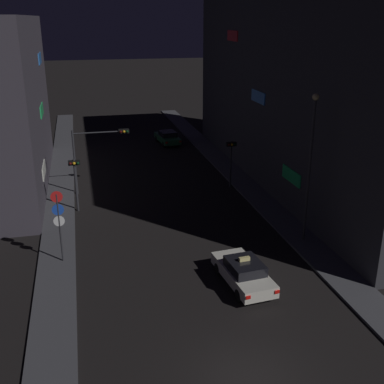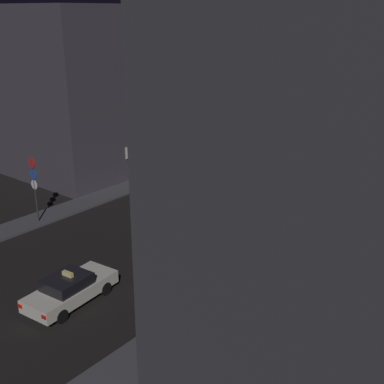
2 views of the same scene
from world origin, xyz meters
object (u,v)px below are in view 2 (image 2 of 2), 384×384
object	(u,v)px
traffic_light_overhead	(184,139)
traffic_light_right_kerb	(303,184)
sign_pole_left	(34,183)
taxi	(70,289)
street_lamp_near_block	(217,196)
far_car	(357,157)
traffic_light_left_kerb	(133,158)

from	to	relation	value
traffic_light_overhead	traffic_light_right_kerb	xyz separation A→B (m)	(10.41, -1.15, -0.95)
traffic_light_overhead	sign_pole_left	bearing A→B (deg)	-103.03
taxi	traffic_light_overhead	distance (m)	17.26
sign_pole_left	street_lamp_near_block	bearing A→B (deg)	-2.43
far_car	sign_pole_left	bearing A→B (deg)	-113.15
far_car	sign_pole_left	distance (m)	27.16
taxi	traffic_light_right_kerb	distance (m)	15.27
traffic_light_overhead	traffic_light_right_kerb	bearing A→B (deg)	-6.32
sign_pole_left	taxi	bearing A→B (deg)	-26.89
taxi	traffic_light_overhead	size ratio (longest dim) A/B	0.92
far_car	sign_pole_left	size ratio (longest dim) A/B	1.12
taxi	street_lamp_near_block	size ratio (longest dim) A/B	0.52
taxi	far_car	xyz separation A→B (m)	(1.65, 29.47, -0.00)
taxi	traffic_light_overhead	bearing A→B (deg)	112.14
traffic_light_left_kerb	traffic_light_right_kerb	bearing A→B (deg)	11.35
traffic_light_right_kerb	street_lamp_near_block	world-z (taller)	street_lamp_near_block
traffic_light_overhead	street_lamp_near_block	size ratio (longest dim) A/B	0.57
traffic_light_left_kerb	sign_pole_left	xyz separation A→B (m)	(-0.92, -7.62, -0.06)
traffic_light_right_kerb	traffic_light_left_kerb	bearing A→B (deg)	-168.65
far_car	traffic_light_right_kerb	world-z (taller)	traffic_light_right_kerb
far_car	traffic_light_left_kerb	xyz separation A→B (m)	(-9.73, -17.29, 1.99)
traffic_light_left_kerb	sign_pole_left	size ratio (longest dim) A/B	0.92
traffic_light_right_kerb	street_lamp_near_block	size ratio (longest dim) A/B	0.43
traffic_light_overhead	sign_pole_left	world-z (taller)	traffic_light_overhead
traffic_light_overhead	street_lamp_near_block	world-z (taller)	street_lamp_near_block
far_car	street_lamp_near_block	xyz separation A→B (m)	(3.62, -25.51, 4.59)
far_car	traffic_light_overhead	distance (m)	16.17
far_car	traffic_light_left_kerb	size ratio (longest dim) A/B	1.21
taxi	sign_pole_left	distance (m)	10.27
sign_pole_left	traffic_light_overhead	bearing A→B (deg)	76.97
sign_pole_left	street_lamp_near_block	distance (m)	14.52
sign_pole_left	street_lamp_near_block	size ratio (longest dim) A/B	0.47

